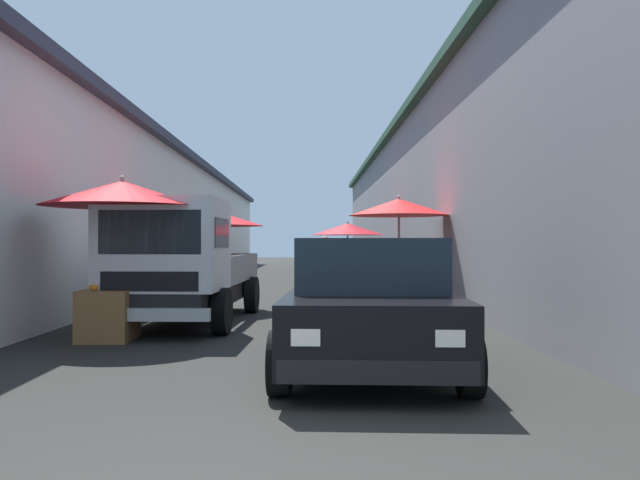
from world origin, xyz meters
TOP-DOWN VIEW (x-y plane):
  - ground at (13.50, 0.00)m, footprint 90.00×90.00m
  - building_left_whitewash at (15.75, 7.06)m, footprint 49.80×7.50m
  - building_right_concrete at (15.75, -7.06)m, footprint 49.80×7.50m
  - fruit_stall_mid_lane at (10.67, -2.48)m, footprint 2.19×2.19m
  - fruit_stall_near_left at (10.11, 1.55)m, footprint 2.32×2.32m
  - fruit_stall_near_right at (17.92, -1.87)m, footprint 2.41×2.41m
  - fruit_stall_far_left at (6.21, 2.23)m, footprint 2.34×2.34m
  - hatchback_car at (3.99, -1.23)m, footprint 4.00×2.11m
  - delivery_truck at (7.26, 1.61)m, footprint 5.01×2.19m
  - vendor_by_crates at (16.67, -1.05)m, footprint 0.32×0.63m
  - vendor_in_shade at (14.80, 2.33)m, footprint 0.28×0.63m
  - plastic_stool at (9.54, -1.53)m, footprint 0.30×0.30m

SIDE VIEW (x-z plane):
  - ground at x=13.50m, z-range 0.00..0.00m
  - plastic_stool at x=9.54m, z-range 0.11..0.54m
  - hatchback_car at x=3.99m, z-range 0.01..1.46m
  - vendor_in_shade at x=14.80m, z-range 0.12..1.70m
  - vendor_by_crates at x=16.67m, z-range 0.12..1.75m
  - delivery_truck at x=7.26m, z-range 0.00..2.08m
  - fruit_stall_near_right at x=17.92m, z-range 0.51..2.65m
  - fruit_stall_near_left at x=10.11m, z-range 0.52..2.71m
  - fruit_stall_mid_lane at x=10.67m, z-range 0.56..3.01m
  - fruit_stall_far_left at x=6.21m, z-range 0.63..3.02m
  - building_left_whitewash at x=15.75m, z-range 0.01..4.47m
  - building_right_concrete at x=15.75m, z-range 0.01..5.50m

